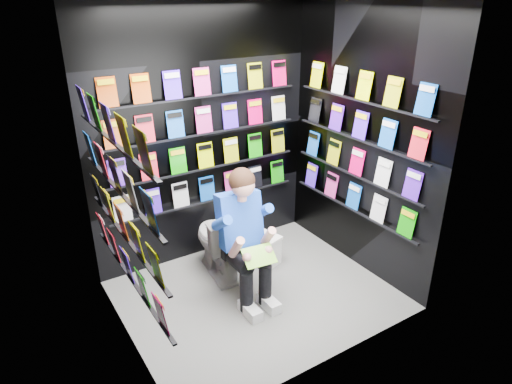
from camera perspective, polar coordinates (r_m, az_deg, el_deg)
floor at (r=4.46m, az=0.06°, el=-12.73°), size 2.40×2.40×0.00m
wall_back at (r=4.65m, az=-6.61°, el=6.78°), size 2.40×0.04×2.60m
wall_front at (r=3.10m, az=10.06°, el=-2.57°), size 2.40×0.04×2.60m
wall_left at (r=3.38m, az=-17.34°, el=-0.97°), size 0.04×2.00×2.60m
wall_right at (r=4.55m, az=13.00°, el=5.90°), size 0.04×2.00×2.60m
comics_back at (r=4.62m, az=-6.45°, el=6.75°), size 2.10×0.06×1.37m
comics_left at (r=3.39m, az=-16.87°, el=-0.78°), size 0.06×1.70×1.37m
comics_right at (r=4.52m, az=12.73°, el=5.91°), size 0.06×1.70×1.37m
toilet at (r=4.59m, az=-4.58°, el=-6.13°), size 0.51×0.80×0.73m
longbox at (r=4.88m, az=0.66°, el=-7.07°), size 0.31×0.43×0.29m
longbox_lid at (r=4.80m, az=0.67°, el=-5.45°), size 0.33×0.45×0.03m
reader at (r=4.10m, az=-2.25°, el=-3.57°), size 0.61×0.82×1.39m
held_comic at (r=3.94m, az=0.40°, el=-7.99°), size 0.30×0.20×0.12m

